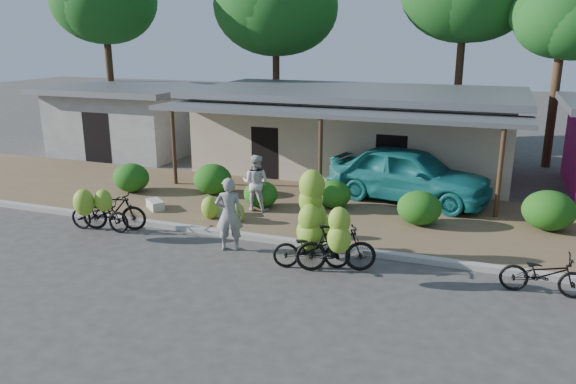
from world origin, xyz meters
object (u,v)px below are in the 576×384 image
tree_far_center (273,3)px  bike_center (311,229)px  bike_far_right (544,274)px  sack_far (155,204)px  bike_left (113,210)px  teal_van (409,174)px  tree_near_right (559,17)px  bystander (256,183)px  vendor (229,214)px  bike_right (337,245)px  sack_near (225,210)px  bike_far_left (97,213)px

tree_far_center → bike_center: tree_far_center is taller
bike_far_right → sack_far: (-11.19, 2.05, -0.21)m
tree_far_center → bike_left: (0.98, -14.84, -6.34)m
teal_van → tree_near_right: bearing=-18.8°
bike_far_right → bystander: 8.71m
bike_far_right → bike_center: bearing=89.8°
tree_near_right → vendor: bearing=-121.3°
bike_right → bike_left: bearing=63.5°
tree_far_center → vendor: tree_far_center is taller
sack_near → teal_van: (5.00, 3.57, 0.75)m
bike_left → bystander: size_ratio=1.10×
tree_far_center → vendor: bearing=-72.3°
sack_near → sack_far: sack_near is taller
bike_left → sack_far: (0.15, 1.89, -0.36)m
vendor → bystander: bearing=-102.5°
bike_left → vendor: 3.82m
sack_far → bike_left: bearing=-94.6°
bike_left → bike_right: bike_right is taller
vendor → bystander: vendor is taller
bike_right → bike_far_left: bearing=65.7°
tree_far_center → bike_center: 17.78m
tree_far_center → bike_center: (7.07, -15.14, -6.07)m
vendor → bystander: 3.13m
tree_near_right → teal_van: (-4.50, -7.69, -5.11)m
bike_far_right → sack_far: bearing=77.9°
sack_far → bystander: size_ratio=0.42×
sack_near → vendor: bearing=-60.3°
bike_far_right → teal_van: bearing=31.6°
tree_far_center → bystander: size_ratio=5.26×
bike_left → vendor: bearing=-108.4°
sack_near → tree_near_right: bearing=49.8°
bike_far_left → vendor: (4.15, 0.08, 0.40)m
bike_far_right → bystander: bystander is taller
bike_right → sack_far: size_ratio=2.65×
teal_van → bike_center: bearing=178.0°
bystander → sack_near: bearing=47.6°
bystander → bike_center: bearing=129.1°
bike_far_right → bystander: bearing=67.6°
bike_center → bike_right: bike_center is taller
bike_right → sack_far: 7.16m
bike_far_left → teal_van: teal_van is taller
bike_center → bystander: bearing=22.9°
bike_far_right → teal_van: size_ratio=0.34×
bike_right → vendor: 3.08m
tree_far_center → teal_van: size_ratio=1.76×
tree_near_right → bike_center: bearing=-113.5°
sack_near → bystander: bystander is taller
bike_far_right → sack_far: size_ratio=2.43×
tree_near_right → sack_near: (-9.50, -11.26, -5.86)m
tree_near_right → teal_van: 10.27m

